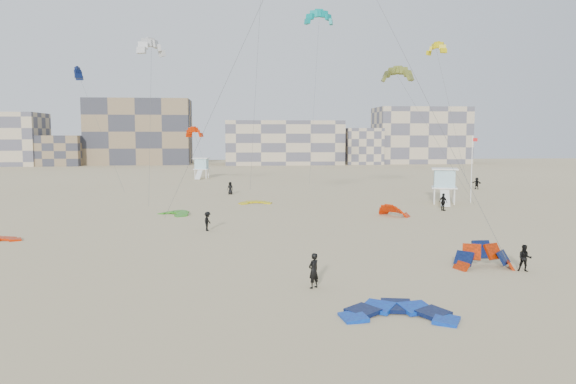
{
  "coord_description": "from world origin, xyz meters",
  "views": [
    {
      "loc": [
        -3.36,
        -26.66,
        8.08
      ],
      "look_at": [
        -0.31,
        6.0,
        4.75
      ],
      "focal_mm": 35.0,
      "sensor_mm": 36.0,
      "label": 1
    }
  ],
  "objects": [
    {
      "name": "condo_east",
      "position": [
        50.0,
        132.0,
        8.0
      ],
      "size": [
        26.0,
        14.0,
        16.0
      ],
      "primitive_type": "cube",
      "color": "tan",
      "rests_on": "ground"
    },
    {
      "name": "ground",
      "position": [
        0.0,
        0.0,
        0.0
      ],
      "size": [
        320.0,
        320.0,
        0.0
      ],
      "primitive_type": "plane",
      "color": "tan",
      "rests_on": "ground"
    },
    {
      "name": "kite_ground_yellow",
      "position": [
        -1.08,
        39.42,
        0.0
      ],
      "size": [
        3.64,
        3.81,
        0.6
      ],
      "primitive_type": null,
      "rotation": [
        0.05,
        0.0,
        0.06
      ],
      "color": "#E0EE06",
      "rests_on": "ground"
    },
    {
      "name": "kitesurfer_d",
      "position": [
        18.78,
        31.17,
        0.95
      ],
      "size": [
        0.86,
        1.2,
        1.89
      ],
      "primitive_type": "imported",
      "rotation": [
        0.0,
        0.0,
        1.97
      ],
      "color": "black",
      "rests_on": "ground"
    },
    {
      "name": "condo_fill_right",
      "position": [
        32.0,
        128.0,
        5.0
      ],
      "size": [
        10.0,
        10.0,
        10.0
      ],
      "primitive_type": "cube",
      "color": "tan",
      "rests_on": "ground"
    },
    {
      "name": "kite_ground_red_far",
      "position": [
        12.41,
        27.91,
        0.0
      ],
      "size": [
        4.73,
        4.71,
        3.39
      ],
      "primitive_type": null,
      "rotation": [
        0.76,
        0.0,
        2.23
      ],
      "color": "red",
      "rests_on": "ground"
    },
    {
      "name": "kitesurfer_main",
      "position": [
        0.69,
        2.16,
        0.94
      ],
      "size": [
        0.82,
        0.79,
        1.89
      ],
      "primitive_type": "imported",
      "rotation": [
        0.0,
        0.0,
        3.84
      ],
      "color": "black",
      "rests_on": "ground"
    },
    {
      "name": "lifeguard_tower_far",
      "position": [
        -9.71,
        79.18,
        1.93
      ],
      "size": [
        3.16,
        5.54,
        3.89
      ],
      "rotation": [
        0.0,
        0.0,
        -0.16
      ],
      "color": "white",
      "rests_on": "ground"
    },
    {
      "name": "lifeguard_tower_near",
      "position": [
        21.21,
        37.39,
        2.08
      ],
      "size": [
        3.74,
        6.17,
        4.2
      ],
      "rotation": [
        0.0,
        0.0,
        -0.31
      ],
      "color": "white",
      "rests_on": "ground"
    },
    {
      "name": "kite_fly_yellow",
      "position": [
        26.17,
        54.95,
        20.6
      ],
      "size": [
        5.81,
        6.44,
        20.76
      ],
      "rotation": [
        0.0,
        0.0,
        -1.1
      ],
      "color": "#E0EE06",
      "rests_on": "ground"
    },
    {
      "name": "kitesurfer_e",
      "position": [
        -4.13,
        50.14,
        0.85
      ],
      "size": [
        0.96,
        0.78,
        1.71
      ],
      "primitive_type": "imported",
      "rotation": [
        0.0,
        0.0,
        -0.32
      ],
      "color": "black",
      "rests_on": "ground"
    },
    {
      "name": "kite_fly_teal_b",
      "position": [
        9.85,
        62.35,
        26.21
      ],
      "size": [
        4.76,
        10.29,
        26.58
      ],
      "rotation": [
        0.0,
        0.0,
        0.04
      ],
      "color": "#008F7D",
      "rests_on": "ground"
    },
    {
      "name": "kite_ground_blue",
      "position": [
        3.82,
        -2.88,
        0.0
      ],
      "size": [
        5.5,
        5.69,
        1.1
      ],
      "primitive_type": null,
      "rotation": [
        0.09,
        0.0,
        -0.2
      ],
      "color": "#0050BA",
      "rests_on": "ground"
    },
    {
      "name": "kite_fly_grey",
      "position": [
        -12.78,
        39.53,
        17.87
      ],
      "size": [
        4.99,
        11.93,
        18.11
      ],
      "rotation": [
        0.0,
        0.0,
        0.89
      ],
      "color": "silver",
      "rests_on": "ground"
    },
    {
      "name": "kite_ground_green",
      "position": [
        -9.6,
        30.77,
        0.0
      ],
      "size": [
        4.96,
        4.93,
        1.2
      ],
      "primitive_type": null,
      "rotation": [
        0.15,
        0.0,
        -0.85
      ],
      "color": "#3C941D",
      "rests_on": "ground"
    },
    {
      "name": "condo_west_b",
      "position": [
        -30.0,
        134.0,
        9.0
      ],
      "size": [
        28.0,
        14.0,
        18.0
      ],
      "primitive_type": "cube",
      "color": "#7E694C",
      "rests_on": "ground"
    },
    {
      "name": "kite_ground_orange",
      "position": [
        11.67,
        5.58,
        0.0
      ],
      "size": [
        3.71,
        3.59,
        3.59
      ],
      "primitive_type": null,
      "rotation": [
        1.0,
        0.0,
        -0.0
      ],
      "color": "#F22800",
      "rests_on": "ground"
    },
    {
      "name": "flagpole",
      "position": [
        24.71,
        37.82,
        4.22
      ],
      "size": [
        0.65,
        0.1,
        8.04
      ],
      "color": "white",
      "rests_on": "ground"
    },
    {
      "name": "kitesurfer_f",
      "position": [
        32.62,
        54.07,
        0.89
      ],
      "size": [
        1.35,
        1.67,
        1.78
      ],
      "primitive_type": "imported",
      "rotation": [
        0.0,
        0.0,
        -0.99
      ],
      "color": "black",
      "rests_on": "ground"
    },
    {
      "name": "condo_fill_left",
      "position": [
        -50.0,
        128.0,
        4.0
      ],
      "size": [
        12.0,
        10.0,
        8.0
      ],
      "primitive_type": "cube",
      "color": "#7E694C",
      "rests_on": "ground"
    },
    {
      "name": "kitesurfer_c",
      "position": [
        -5.77,
        20.69,
        0.82
      ],
      "size": [
        0.88,
        1.19,
        1.65
      ],
      "primitive_type": "imported",
      "rotation": [
        0.0,
        0.0,
        1.29
      ],
      "color": "black",
      "rests_on": "ground"
    },
    {
      "name": "kite_fly_navy",
      "position": [
        -24.02,
        51.15,
        16.09
      ],
      "size": [
        8.66,
        8.54,
        16.13
      ],
      "rotation": [
        0.0,
        0.0,
        1.78
      ],
      "color": "#0C1C49",
      "rests_on": "ground"
    },
    {
      "name": "kite_fly_red",
      "position": [
        -9.92,
        64.97,
        8.42
      ],
      "size": [
        4.77,
        6.21,
        8.63
      ],
      "rotation": [
        0.0,
        0.0,
        2.45
      ],
      "color": "red",
      "rests_on": "ground"
    },
    {
      "name": "kitesurfer_b",
      "position": [
        13.68,
        4.57,
        0.81
      ],
      "size": [
        0.96,
        0.88,
        1.61
      ],
      "primitive_type": "imported",
      "rotation": [
        0.0,
        0.0,
        -0.42
      ],
      "color": "black",
      "rests_on": "ground"
    },
    {
      "name": "condo_mid",
      "position": [
        10.0,
        130.0,
        6.0
      ],
      "size": [
        32.0,
        16.0,
        12.0
      ],
      "primitive_type": "cube",
      "color": "tan",
      "rests_on": "ground"
    },
    {
      "name": "kite_fly_olive",
      "position": [
        15.63,
        38.64,
        15.05
      ],
      "size": [
        7.56,
        13.3,
        15.63
      ],
      "rotation": [
        0.0,
        0.0,
        -0.44
      ],
      "color": "olive",
      "rests_on": "ground"
    }
  ]
}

